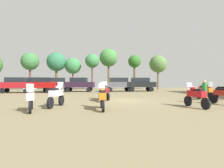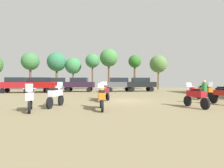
{
  "view_description": "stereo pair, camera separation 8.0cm",
  "coord_description": "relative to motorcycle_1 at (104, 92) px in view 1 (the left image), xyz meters",
  "views": [
    {
      "loc": [
        -2.66,
        -15.42,
        1.64
      ],
      "look_at": [
        0.07,
        6.62,
        1.22
      ],
      "focal_mm": 31.48,
      "sensor_mm": 36.0,
      "label": 1
    },
    {
      "loc": [
        -2.58,
        -15.43,
        1.64
      ],
      "look_at": [
        0.07,
        6.62,
        1.22
      ],
      "focal_mm": 31.48,
      "sensor_mm": 36.0,
      "label": 2
    }
  ],
  "objects": [
    {
      "name": "motorcycle_3",
      "position": [
        0.16,
        1.2,
        -0.03
      ],
      "size": [
        0.74,
        2.14,
        1.46
      ],
      "rotation": [
        0.0,
        0.0,
        0.22
      ],
      "color": "black",
      "rests_on": "ground"
    },
    {
      "name": "car_5",
      "position": [
        -7.6,
        11.63,
        0.43
      ],
      "size": [
        4.57,
        2.62,
        2.0
      ],
      "rotation": [
        0.0,
        0.0,
        1.37
      ],
      "color": "black",
      "rests_on": "ground"
    },
    {
      "name": "motorcycle_9",
      "position": [
        -3.16,
        -2.99,
        -0.0
      ],
      "size": [
        0.8,
        2.16,
        1.51
      ],
      "rotation": [
        0.0,
        0.0,
        -0.28
      ],
      "color": "black",
      "rests_on": "ground"
    },
    {
      "name": "car_2",
      "position": [
        -5.76,
        13.67,
        0.43
      ],
      "size": [
        4.57,
        2.6,
        2.0
      ],
      "rotation": [
        0.0,
        0.0,
        1.77
      ],
      "color": "black",
      "rests_on": "ground"
    },
    {
      "name": "car_3",
      "position": [
        -2.49,
        12.95,
        0.43
      ],
      "size": [
        4.51,
        2.37,
        2.0
      ],
      "rotation": [
        0.0,
        0.0,
        1.43
      ],
      "color": "black",
      "rests_on": "ground"
    },
    {
      "name": "tree_1",
      "position": [
        -0.51,
        18.22,
        4.12
      ],
      "size": [
        2.39,
        2.39,
        6.12
      ],
      "color": "brown",
      "rests_on": "ground"
    },
    {
      "name": "motorcycle_2",
      "position": [
        9.23,
        1.33,
        -0.01
      ],
      "size": [
        0.62,
        2.3,
        1.49
      ],
      "rotation": [
        0.0,
        0.0,
        3.21
      ],
      "color": "black",
      "rests_on": "ground"
    },
    {
      "name": "motorcycle_5",
      "position": [
        -4.21,
        -4.55,
        -0.03
      ],
      "size": [
        0.73,
        2.1,
        1.45
      ],
      "rotation": [
        0.0,
        0.0,
        3.36
      ],
      "color": "black",
      "rests_on": "ground"
    },
    {
      "name": "car_6",
      "position": [
        -10.45,
        11.49,
        0.43
      ],
      "size": [
        4.35,
        1.91,
        2.0
      ],
      "rotation": [
        0.0,
        0.0,
        1.54
      ],
      "color": "black",
      "rests_on": "ground"
    },
    {
      "name": "motorcycle_11",
      "position": [
        10.07,
        0.03,
        -0.04
      ],
      "size": [
        0.72,
        2.08,
        1.44
      ],
      "rotation": [
        0.0,
        0.0,
        3.35
      ],
      "color": "black",
      "rests_on": "ground"
    },
    {
      "name": "tree_3",
      "position": [
        2.33,
        18.73,
        4.76
      ],
      "size": [
        3.11,
        3.11,
        7.11
      ],
      "color": "brown",
      "rests_on": "ground"
    },
    {
      "name": "car_4",
      "position": [
        6.38,
        12.85,
        0.43
      ],
      "size": [
        4.39,
        2.03,
        2.0
      ],
      "rotation": [
        0.0,
        0.0,
        1.63
      ],
      "color": "black",
      "rests_on": "ground"
    },
    {
      "name": "tree_2",
      "position": [
        11.12,
        18.35,
        3.76
      ],
      "size": [
        3.07,
        3.07,
        6.06
      ],
      "color": "brown",
      "rests_on": "ground"
    },
    {
      "name": "tree_8",
      "position": [
        -6.69,
        19.9,
        4.06
      ],
      "size": [
        3.31,
        3.31,
        6.51
      ],
      "color": "brown",
      "rests_on": "ground"
    },
    {
      "name": "tree_4",
      "position": [
        -11.02,
        19.65,
        4.06
      ],
      "size": [
        3.01,
        3.01,
        6.36
      ],
      "color": "brown",
      "rests_on": "ground"
    },
    {
      "name": "motorcycle_1",
      "position": [
        0.0,
        0.0,
        0.0
      ],
      "size": [
        0.69,
        2.25,
        1.51
      ],
      "rotation": [
        0.0,
        0.0,
        -0.17
      ],
      "color": "black",
      "rests_on": "ground"
    },
    {
      "name": "motorcycle_10",
      "position": [
        5.1,
        -4.3,
        -0.02
      ],
      "size": [
        0.67,
        2.15,
        1.48
      ],
      "rotation": [
        0.0,
        0.0,
        0.16
      ],
      "color": "black",
      "rests_on": "ground"
    },
    {
      "name": "person_1",
      "position": [
        6.95,
        -2.22,
        0.21
      ],
      "size": [
        0.48,
        0.48,
        1.64
      ],
      "rotation": [
        0.0,
        0.0,
        2.36
      ],
      "color": "#272E44",
      "rests_on": "ground"
    },
    {
      "name": "tree_5",
      "position": [
        -3.87,
        19.96,
        3.42
      ],
      "size": [
        2.87,
        2.87,
        5.62
      ],
      "color": "brown",
      "rests_on": "ground"
    },
    {
      "name": "ground_plane",
      "position": [
        1.4,
        0.22,
        -0.75
      ],
      "size": [
        44.0,
        52.0,
        0.02
      ],
      "color": "#7F7351"
    },
    {
      "name": "tree_7",
      "position": [
        7.17,
        19.71,
        4.2
      ],
      "size": [
        2.31,
        2.31,
        6.23
      ],
      "color": "brown",
      "rests_on": "ground"
    },
    {
      "name": "motorcycle_7",
      "position": [
        8.36,
        -0.13,
        -0.0
      ],
      "size": [
        0.62,
        2.31,
        1.5
      ],
      "rotation": [
        0.0,
        0.0,
        3.21
      ],
      "color": "black",
      "rests_on": "ground"
    },
    {
      "name": "motorcycle_6",
      "position": [
        -0.47,
        -4.42,
        -0.03
      ],
      "size": [
        0.62,
        2.24,
        1.44
      ],
      "rotation": [
        0.0,
        0.0,
        -0.02
      ],
      "color": "black",
      "rests_on": "ground"
    },
    {
      "name": "car_1",
      "position": [
        3.16,
        12.68,
        0.43
      ],
      "size": [
        4.48,
        2.3,
        2.0
      ],
      "rotation": [
        0.0,
        0.0,
        1.69
      ],
      "color": "black",
      "rests_on": "ground"
    }
  ]
}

